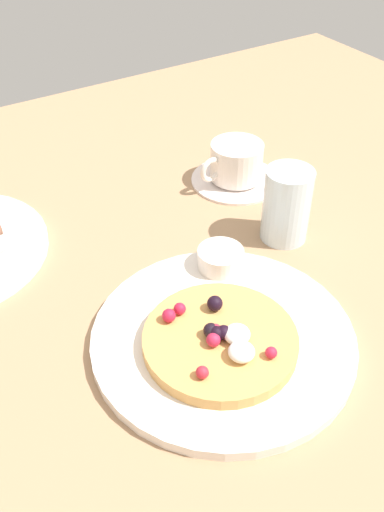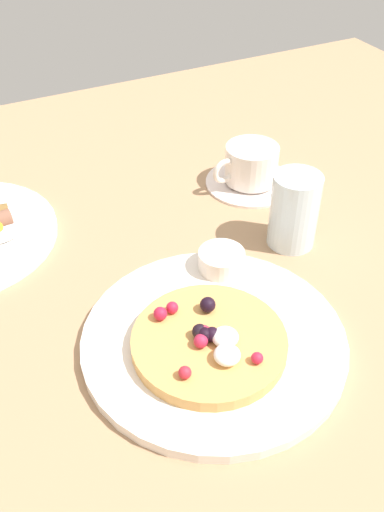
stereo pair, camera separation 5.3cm
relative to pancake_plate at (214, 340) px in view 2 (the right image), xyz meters
The scene contains 7 objects.
ground_plane 9.68cm from the pancake_plate, 114.56° to the left, with size 168.92×131.78×3.00cm, color #A67F5B.
pancake_plate is the anchor object (origin of this frame).
pancake_with_berries 2.44cm from the pancake_plate, 135.56° to the right, with size 17.15×17.15×3.34cm.
syrup_ramekin 12.03cm from the pancake_plate, 57.29° to the left, with size 5.93×5.93×2.54cm.
coffee_saucer 34.66cm from the pancake_plate, 52.12° to the left, with size 14.23×14.23×0.81cm, color white.
coffee_cup 34.70cm from the pancake_plate, 52.30° to the left, with size 11.29×8.27×5.77cm.
water_glass 22.50cm from the pancake_plate, 32.88° to the left, with size 6.52×6.52×10.57cm, color silver.
Camera 2 is at (-17.79, -46.54, 49.10)cm, focal length 40.01 mm.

